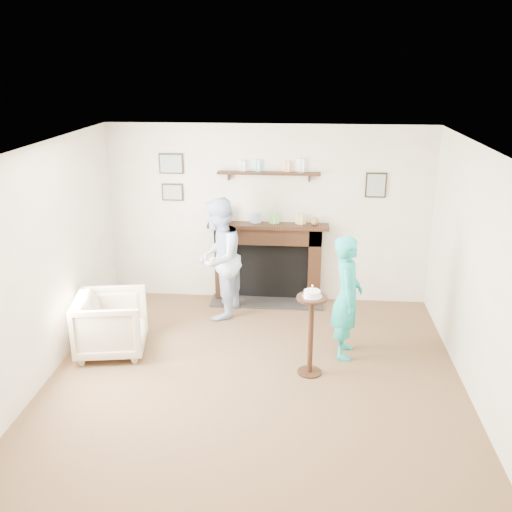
# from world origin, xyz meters

# --- Properties ---
(ground) EXTENTS (5.00, 5.00, 0.00)m
(ground) POSITION_xyz_m (0.00, 0.00, 0.00)
(ground) COLOR brown
(ground) RESTS_ON ground
(room_shell) EXTENTS (4.54, 5.02, 2.52)m
(room_shell) POSITION_xyz_m (-0.00, 0.69, 1.62)
(room_shell) COLOR beige
(room_shell) RESTS_ON ground
(armchair) EXTENTS (0.91, 0.90, 0.72)m
(armchair) POSITION_xyz_m (-1.73, 0.70, 0.00)
(armchair) COLOR tan
(armchair) RESTS_ON ground
(man) EXTENTS (0.73, 0.88, 1.63)m
(man) POSITION_xyz_m (-0.62, 1.82, 0.00)
(man) COLOR #A8BFD2
(man) RESTS_ON ground
(woman) EXTENTS (0.39, 0.56, 1.46)m
(woman) POSITION_xyz_m (1.01, 0.87, 0.00)
(woman) COLOR teal
(woman) RESTS_ON ground
(pedestal_table) EXTENTS (0.33, 0.33, 1.06)m
(pedestal_table) POSITION_xyz_m (0.60, 0.40, 0.65)
(pedestal_table) COLOR black
(pedestal_table) RESTS_ON ground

